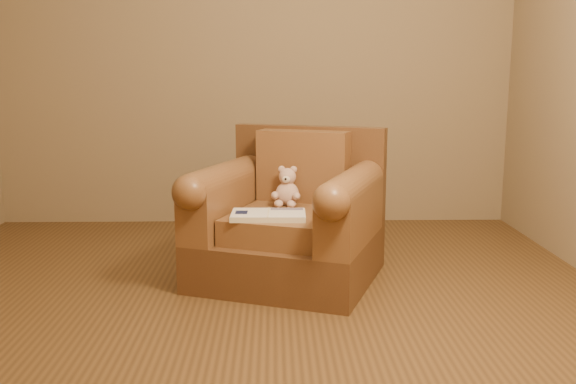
{
  "coord_description": "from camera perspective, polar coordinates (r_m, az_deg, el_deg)",
  "views": [
    {
      "loc": [
        0.15,
        -3.04,
        1.19
      ],
      "look_at": [
        0.23,
        0.48,
        0.52
      ],
      "focal_mm": 40.0,
      "sensor_mm": 36.0,
      "label": 1
    }
  ],
  "objects": [
    {
      "name": "guidebook",
      "position": [
        3.45,
        -1.76,
        -2.07
      ],
      "size": [
        0.41,
        0.25,
        0.03
      ],
      "rotation": [
        0.0,
        0.0,
        -0.03
      ],
      "color": "beige",
      "rests_on": "armchair"
    },
    {
      "name": "side_table",
      "position": [
        4.0,
        5.24,
        -2.2
      ],
      "size": [
        0.4,
        0.4,
        0.55
      ],
      "color": "gold",
      "rests_on": "floor"
    },
    {
      "name": "teddy_bear",
      "position": [
        3.76,
        -0.1,
        0.13
      ],
      "size": [
        0.17,
        0.2,
        0.24
      ],
      "rotation": [
        0.0,
        0.0,
        -0.18
      ],
      "color": "#CEA590",
      "rests_on": "armchair"
    },
    {
      "name": "armchair",
      "position": [
        3.71,
        0.2,
        -2.67
      ],
      "size": [
        1.21,
        1.18,
        0.86
      ],
      "rotation": [
        0.0,
        0.0,
        -0.36
      ],
      "color": "brown",
      "rests_on": "floor"
    },
    {
      "name": "floor",
      "position": [
        3.27,
        -3.95,
        -10.64
      ],
      "size": [
        4.0,
        4.0,
        0.0
      ],
      "primitive_type": "plane",
      "color": "brown",
      "rests_on": "ground"
    }
  ]
}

